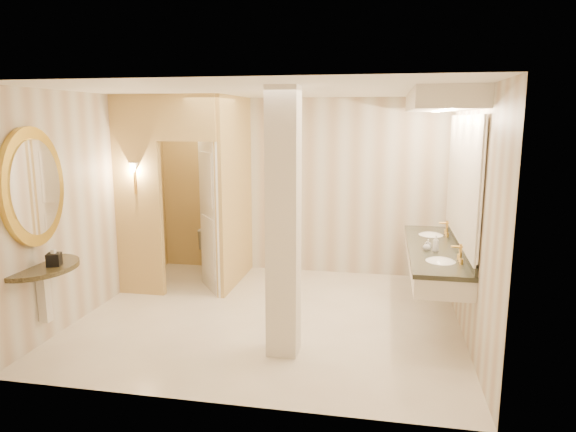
% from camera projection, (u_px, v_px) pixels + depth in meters
% --- Properties ---
extents(floor, '(4.50, 4.50, 0.00)m').
position_uv_depth(floor, '(270.00, 316.00, 6.30)').
color(floor, white).
rests_on(floor, ground).
extents(ceiling, '(4.50, 4.50, 0.00)m').
position_uv_depth(ceiling, '(269.00, 91.00, 5.80)').
color(ceiling, white).
rests_on(ceiling, wall_back).
extents(wall_back, '(4.50, 0.02, 2.70)m').
position_uv_depth(wall_back, '(298.00, 186.00, 7.98)').
color(wall_back, beige).
rests_on(wall_back, floor).
extents(wall_front, '(4.50, 0.02, 2.70)m').
position_uv_depth(wall_front, '(214.00, 250.00, 4.12)').
color(wall_front, beige).
rests_on(wall_front, floor).
extents(wall_left, '(0.02, 4.00, 2.70)m').
position_uv_depth(wall_left, '(96.00, 202.00, 6.46)').
color(wall_left, beige).
rests_on(wall_left, floor).
extents(wall_right, '(0.02, 4.00, 2.70)m').
position_uv_depth(wall_right, '(469.00, 215.00, 5.64)').
color(wall_right, beige).
rests_on(wall_right, floor).
extents(toilet_closet, '(1.50, 1.55, 2.70)m').
position_uv_depth(toilet_closet, '(206.00, 191.00, 7.18)').
color(toilet_closet, tan).
rests_on(toilet_closet, floor).
extents(wall_sconce, '(0.14, 0.14, 0.42)m').
position_uv_depth(wall_sconce, '(134.00, 169.00, 6.75)').
color(wall_sconce, gold).
rests_on(wall_sconce, toilet_closet).
extents(vanity, '(0.75, 2.58, 2.09)m').
position_uv_depth(vanity, '(441.00, 184.00, 6.02)').
color(vanity, silver).
rests_on(vanity, floor).
extents(console_shelf, '(0.95, 0.95, 1.92)m').
position_uv_depth(console_shelf, '(35.00, 222.00, 5.30)').
color(console_shelf, black).
rests_on(console_shelf, floor).
extents(pillar, '(0.31, 0.31, 2.70)m').
position_uv_depth(pillar, '(283.00, 225.00, 5.10)').
color(pillar, silver).
rests_on(pillar, floor).
extents(tissue_box, '(0.17, 0.17, 0.13)m').
position_uv_depth(tissue_box, '(54.00, 260.00, 5.35)').
color(tissue_box, black).
rests_on(tissue_box, console_shelf).
extents(toilet, '(0.60, 0.80, 0.73)m').
position_uv_depth(toilet, '(222.00, 248.00, 8.14)').
color(toilet, white).
rests_on(toilet, floor).
extents(soap_bottle_a, '(0.06, 0.06, 0.12)m').
position_uv_depth(soap_bottle_a, '(428.00, 245.00, 6.01)').
color(soap_bottle_a, beige).
rests_on(soap_bottle_a, vanity).
extents(soap_bottle_b, '(0.10, 0.10, 0.11)m').
position_uv_depth(soap_bottle_b, '(427.00, 246.00, 5.97)').
color(soap_bottle_b, silver).
rests_on(soap_bottle_b, vanity).
extents(soap_bottle_c, '(0.08, 0.08, 0.19)m').
position_uv_depth(soap_bottle_c, '(436.00, 243.00, 5.92)').
color(soap_bottle_c, '#C6B28C').
rests_on(soap_bottle_c, vanity).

